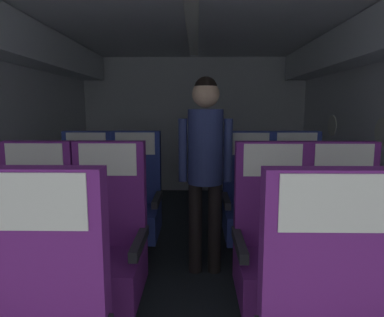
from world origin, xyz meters
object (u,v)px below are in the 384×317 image
(seat_b_left_aisle, at_px, (107,251))
(seat_c_left_window, at_px, (85,206))
(seat_c_right_aisle, at_px, (297,207))
(seat_b_right_aisle, at_px, (345,253))
(flight_attendant, at_px, (205,155))
(seat_c_left_aisle, at_px, (135,206))
(seat_c_right_window, at_px, (249,207))
(seat_b_left_window, at_px, (33,251))
(seat_b_right_window, at_px, (273,253))

(seat_b_left_aisle, distance_m, seat_c_left_window, 1.04)
(seat_c_left_window, relative_size, seat_c_right_aisle, 1.00)
(seat_b_right_aisle, distance_m, flight_attendant, 1.20)
(seat_c_left_aisle, bearing_deg, seat_b_right_aisle, -33.52)
(seat_b_left_aisle, height_order, seat_b_right_aisle, same)
(seat_b_right_aisle, xyz_separation_m, seat_c_right_aisle, (-0.00, 0.96, 0.00))
(seat_c_left_aisle, distance_m, flight_attendant, 0.84)
(seat_c_right_window, bearing_deg, seat_b_left_window, -147.24)
(seat_c_left_aisle, relative_size, seat_c_right_aisle, 1.00)
(seat_c_left_window, bearing_deg, flight_attendant, -12.42)
(seat_b_left_window, distance_m, seat_c_right_window, 1.75)
(seat_c_left_window, height_order, seat_c_right_window, same)
(seat_c_left_aisle, xyz_separation_m, seat_c_right_aisle, (1.45, -0.00, 0.00))
(seat_b_right_aisle, distance_m, seat_c_right_window, 1.04)
(seat_c_left_window, height_order, seat_c_right_aisle, same)
(flight_attendant, bearing_deg, seat_c_right_window, -143.64)
(seat_b_right_window, height_order, seat_c_right_aisle, same)
(seat_b_left_window, bearing_deg, seat_b_left_aisle, 0.36)
(seat_b_left_aisle, relative_size, seat_b_right_aisle, 1.00)
(seat_c_left_window, bearing_deg, seat_b_right_window, -33.20)
(seat_c_left_aisle, height_order, seat_c_right_window, same)
(seat_b_right_aisle, xyz_separation_m, seat_c_left_window, (-1.89, 0.95, 0.00))
(seat_c_right_window, bearing_deg, seat_c_right_aisle, 2.15)
(seat_c_right_aisle, bearing_deg, seat_c_right_window, -177.85)
(seat_b_right_aisle, xyz_separation_m, seat_b_right_window, (-0.43, -0.01, 0.00))
(seat_b_right_aisle, bearing_deg, seat_c_left_aisle, 146.48)
(seat_c_left_window, relative_size, seat_c_right_window, 1.00)
(seat_b_right_window, bearing_deg, seat_c_right_window, 89.92)
(seat_b_left_aisle, bearing_deg, seat_b_right_window, -0.56)
(seat_b_left_window, height_order, seat_b_left_aisle, same)
(seat_c_left_aisle, xyz_separation_m, seat_c_right_window, (1.02, -0.02, 0.00))
(seat_b_left_aisle, xyz_separation_m, seat_b_right_aisle, (1.45, -0.00, 0.00))
(seat_c_right_aisle, xyz_separation_m, flight_attendant, (-0.83, -0.25, 0.50))
(seat_b_right_window, relative_size, flight_attendant, 0.72)
(seat_b_left_aisle, relative_size, flight_attendant, 0.72)
(seat_b_right_aisle, height_order, seat_c_left_window, same)
(seat_b_left_aisle, bearing_deg, seat_c_left_window, 115.24)
(seat_b_left_aisle, height_order, seat_c_right_window, same)
(seat_c_left_window, xyz_separation_m, seat_c_left_aisle, (0.44, 0.02, 0.00))
(seat_b_right_aisle, relative_size, seat_c_left_aisle, 1.00)
(seat_b_left_aisle, bearing_deg, flight_attendant, 48.99)
(seat_c_left_window, height_order, seat_c_left_aisle, same)
(seat_c_right_window, bearing_deg, seat_b_left_aisle, -137.10)
(seat_c_left_aisle, bearing_deg, seat_b_left_aisle, -89.53)
(seat_b_left_window, height_order, seat_c_left_window, same)
(seat_b_right_window, distance_m, seat_c_left_window, 1.74)
(seat_b_right_window, xyz_separation_m, seat_c_left_window, (-1.46, 0.95, 0.00))
(seat_b_left_aisle, distance_m, seat_c_left_aisle, 0.96)
(seat_b_left_aisle, relative_size, seat_c_left_aisle, 1.00)
(seat_b_right_window, bearing_deg, seat_c_right_aisle, 66.08)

